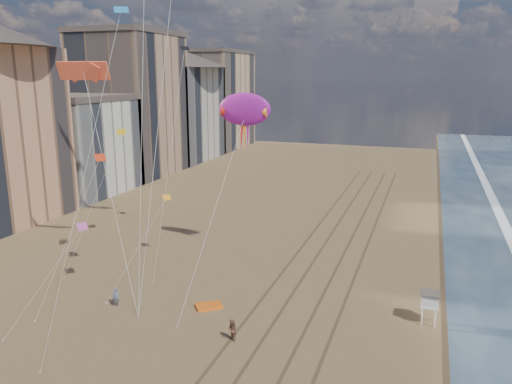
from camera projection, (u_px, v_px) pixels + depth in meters
wet_sand at (482, 263)px, 55.31m from camera, size 260.00×260.00×0.00m
tracks at (317, 277)px, 51.39m from camera, size 7.68×120.00×0.01m
buildings at (114, 111)px, 96.47m from camera, size 34.72×131.35×29.00m
lifeguard_stand at (430, 300)px, 41.21m from camera, size 1.56×1.56×2.82m
grounded_kite at (209, 306)px, 44.69m from camera, size 2.70×2.56×0.26m
show_kite at (245, 110)px, 51.07m from camera, size 5.04×8.22×21.96m
kite_flyer_a at (116, 297)px, 44.76m from camera, size 0.74×0.68×1.70m
kite_flyer_b at (232, 331)px, 38.81m from camera, size 1.10×1.04×1.80m
small_kites at (129, 124)px, 48.27m from camera, size 10.86×16.63×19.45m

